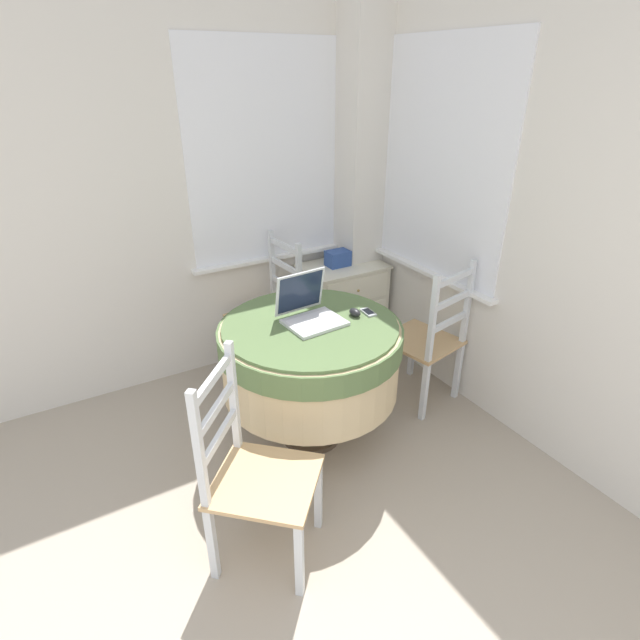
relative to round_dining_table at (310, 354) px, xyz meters
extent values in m
cube|color=silver|center=(-1.16, 1.13, 0.70)|extent=(4.52, 0.06, 2.55)
cube|color=white|center=(0.27, 1.09, 0.91)|extent=(1.10, 0.01, 1.42)
cube|color=white|center=(0.27, 1.06, 0.19)|extent=(1.18, 0.07, 0.02)
cube|color=white|center=(1.10, 0.27, 0.91)|extent=(0.01, 1.10, 1.42)
cube|color=white|center=(1.07, 0.27, 0.19)|extent=(0.07, 1.18, 0.02)
cube|color=silver|center=(0.96, 0.96, 0.70)|extent=(0.28, 0.28, 2.55)
cylinder|color=#4C3D2D|center=(0.00, 0.00, -0.56)|extent=(0.36, 0.36, 0.03)
cylinder|color=#4C3D2D|center=(0.00, 0.00, -0.19)|extent=(0.11, 0.11, 0.72)
cylinder|color=#CCB284|center=(0.00, 0.00, -0.03)|extent=(0.99, 0.99, 0.41)
cylinder|color=#567042|center=(0.00, 0.00, 0.11)|extent=(1.02, 1.02, 0.13)
cylinder|color=#567042|center=(0.00, 0.00, 0.18)|extent=(0.96, 0.96, 0.02)
cube|color=silver|center=(0.02, -0.01, 0.20)|extent=(0.32, 0.27, 0.02)
cube|color=silver|center=(0.02, 0.00, 0.21)|extent=(0.28, 0.17, 0.00)
cube|color=silver|center=(0.01, 0.13, 0.33)|extent=(0.30, 0.07, 0.24)
cube|color=#192338|center=(0.01, 0.13, 0.33)|extent=(0.27, 0.06, 0.21)
ellipsoid|color=black|center=(0.26, -0.04, 0.21)|extent=(0.05, 0.08, 0.04)
cube|color=#B2B7BC|center=(0.35, -0.05, 0.19)|extent=(0.06, 0.11, 0.01)
cube|color=black|center=(0.35, -0.05, 0.20)|extent=(0.05, 0.08, 0.00)
cube|color=tan|center=(0.08, 0.82, -0.15)|extent=(0.47, 0.45, 0.02)
cube|color=silver|center=(-0.13, 0.99, -0.37)|extent=(0.04, 0.04, 0.41)
cube|color=silver|center=(-0.10, 0.63, -0.37)|extent=(0.04, 0.04, 0.41)
cube|color=silver|center=(0.26, 1.02, -0.37)|extent=(0.04, 0.04, 0.41)
cube|color=silver|center=(0.29, 0.66, -0.37)|extent=(0.04, 0.04, 0.41)
cube|color=silver|center=(0.26, 1.02, 0.13)|extent=(0.03, 0.03, 0.55)
cube|color=silver|center=(0.29, 0.66, 0.13)|extent=(0.03, 0.03, 0.55)
cube|color=silver|center=(0.27, 0.84, 0.34)|extent=(0.05, 0.36, 0.04)
cube|color=silver|center=(0.27, 0.84, 0.20)|extent=(0.05, 0.36, 0.04)
cube|color=silver|center=(0.27, 0.84, 0.05)|extent=(0.05, 0.36, 0.04)
cube|color=tan|center=(0.83, 0.01, -0.15)|extent=(0.49, 0.51, 0.02)
cube|color=silver|center=(0.97, 0.23, -0.37)|extent=(0.04, 0.04, 0.41)
cube|color=silver|center=(0.61, 0.16, -0.37)|extent=(0.04, 0.04, 0.41)
cube|color=silver|center=(1.04, -0.14, -0.37)|extent=(0.04, 0.04, 0.41)
cube|color=silver|center=(0.69, -0.22, -0.37)|extent=(0.04, 0.04, 0.41)
cube|color=silver|center=(1.04, -0.14, 0.13)|extent=(0.04, 0.04, 0.55)
cube|color=silver|center=(0.69, -0.22, 0.13)|extent=(0.04, 0.04, 0.55)
cube|color=silver|center=(0.87, -0.18, 0.34)|extent=(0.36, 0.10, 0.04)
cube|color=silver|center=(0.87, -0.18, 0.20)|extent=(0.36, 0.10, 0.04)
cube|color=silver|center=(0.87, -0.18, 0.05)|extent=(0.36, 0.10, 0.04)
cube|color=tan|center=(-0.56, -0.61, -0.15)|extent=(0.60, 0.60, 0.02)
cube|color=silver|center=(-0.55, -0.87, -0.37)|extent=(0.05, 0.05, 0.41)
cube|color=silver|center=(-0.30, -0.60, -0.37)|extent=(0.05, 0.05, 0.41)
cube|color=silver|center=(-0.83, -0.61, -0.37)|extent=(0.05, 0.05, 0.41)
cube|color=silver|center=(-0.58, -0.34, -0.37)|extent=(0.05, 0.05, 0.41)
cube|color=silver|center=(-0.83, -0.61, 0.13)|extent=(0.05, 0.05, 0.55)
cube|color=silver|center=(-0.58, -0.34, 0.13)|extent=(0.05, 0.05, 0.55)
cube|color=silver|center=(-0.71, -0.48, 0.34)|extent=(0.26, 0.28, 0.04)
cube|color=silver|center=(-0.71, -0.48, 0.20)|extent=(0.26, 0.28, 0.04)
cube|color=silver|center=(-0.71, -0.48, 0.05)|extent=(0.26, 0.28, 0.04)
cube|color=silver|center=(0.76, 0.86, -0.25)|extent=(0.60, 0.40, 0.67)
cube|color=silver|center=(0.76, 0.86, 0.10)|extent=(0.62, 0.43, 0.02)
cube|color=white|center=(0.76, 0.65, -0.02)|extent=(0.52, 0.01, 0.19)
sphere|color=olive|center=(0.76, 0.64, -0.02)|extent=(0.02, 0.02, 0.02)
cube|color=white|center=(0.76, 0.65, -0.25)|extent=(0.52, 0.01, 0.19)
sphere|color=olive|center=(0.76, 0.64, -0.25)|extent=(0.02, 0.02, 0.02)
cube|color=white|center=(0.76, 0.65, -0.47)|extent=(0.52, 0.01, 0.19)
sphere|color=olive|center=(0.76, 0.64, -0.47)|extent=(0.02, 0.02, 0.02)
cube|color=#2D4C93|center=(0.73, 0.87, 0.16)|extent=(0.17, 0.12, 0.11)
camera|label=1|loc=(-1.17, -2.10, 1.43)|focal=28.00mm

